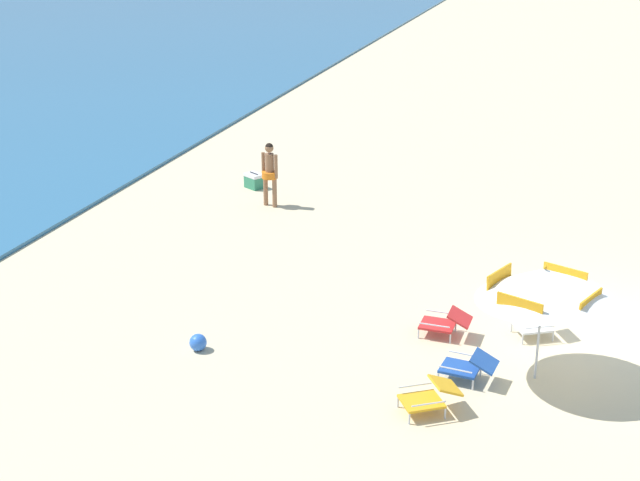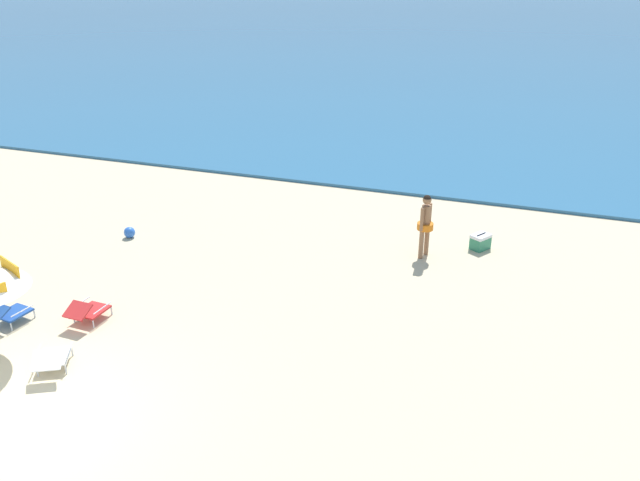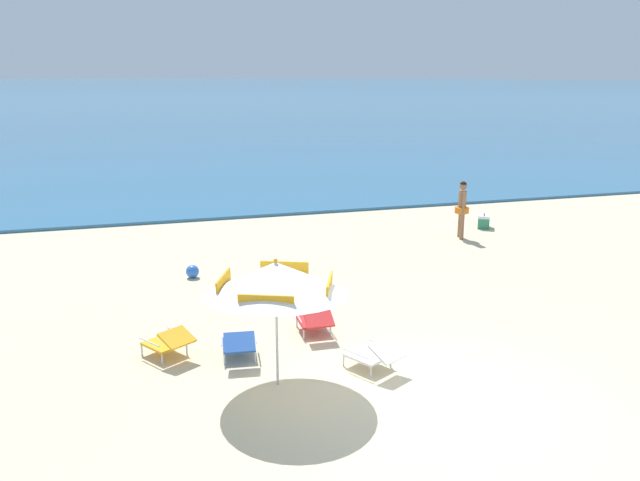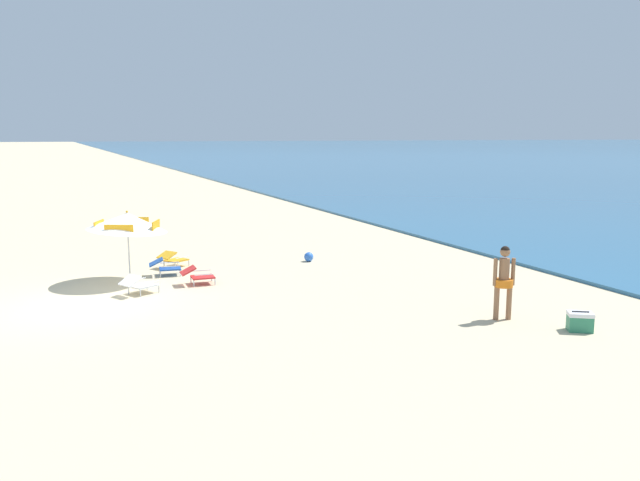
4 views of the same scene
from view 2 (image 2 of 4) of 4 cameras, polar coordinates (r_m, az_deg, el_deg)
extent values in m
plane|color=beige|center=(11.50, -25.04, -15.02)|extent=(800.00, 800.00, 0.00)
cube|color=orange|center=(13.12, -26.41, -2.23)|extent=(0.72, 0.33, 0.27)
cube|color=#1E4799|center=(14.45, -26.13, -5.94)|extent=(0.59, 0.66, 0.04)
cylinder|color=silver|center=(14.82, -25.80, -5.60)|extent=(0.03, 0.03, 0.18)
cylinder|color=silver|center=(14.47, -24.58, -6.09)|extent=(0.03, 0.03, 0.18)
cylinder|color=silver|center=(14.18, -26.31, -7.06)|extent=(0.03, 0.03, 0.18)
cylinder|color=silver|center=(14.60, -26.90, -5.24)|extent=(0.09, 0.54, 0.02)
cylinder|color=silver|center=(14.19, -25.51, -5.81)|extent=(0.09, 0.54, 0.02)
cylinder|color=silver|center=(15.72, -27.09, -4.17)|extent=(0.03, 0.03, 0.18)
cube|color=white|center=(12.64, -23.06, -9.73)|extent=(0.74, 0.78, 0.04)
cube|color=white|center=(12.21, -23.61, -9.95)|extent=(0.62, 0.58, 0.23)
cylinder|color=silver|center=(13.00, -23.77, -9.47)|extent=(0.03, 0.03, 0.18)
cylinder|color=silver|center=(12.87, -21.65, -9.42)|extent=(0.03, 0.03, 0.18)
cylinder|color=silver|center=(12.54, -24.35, -10.88)|extent=(0.03, 0.03, 0.18)
cylinder|color=silver|center=(12.41, -22.14, -10.85)|extent=(0.03, 0.03, 0.18)
cylinder|color=silver|center=(12.66, -24.39, -9.30)|extent=(0.28, 0.48, 0.02)
cylinder|color=silver|center=(12.51, -21.89, -9.24)|extent=(0.28, 0.48, 0.02)
cube|color=red|center=(13.91, -20.04, -6.00)|extent=(0.54, 0.62, 0.04)
cube|color=red|center=(13.56, -21.22, -5.97)|extent=(0.51, 0.41, 0.21)
cylinder|color=silver|center=(14.29, -19.99, -5.66)|extent=(0.03, 0.03, 0.18)
cylinder|color=silver|center=(13.99, -18.46, -6.09)|extent=(0.03, 0.03, 0.18)
cylinder|color=silver|center=(13.94, -21.49, -6.70)|extent=(0.03, 0.03, 0.18)
cylinder|color=silver|center=(13.63, -19.96, -7.16)|extent=(0.03, 0.03, 0.18)
cylinder|color=silver|center=(14.02, -20.98, -5.33)|extent=(0.04, 0.54, 0.02)
cylinder|color=silver|center=(13.68, -19.21, -5.82)|extent=(0.04, 0.54, 0.02)
cylinder|color=#8C6042|center=(15.79, 9.21, -0.28)|extent=(0.12, 0.12, 0.80)
cylinder|color=#8C6042|center=(16.02, 9.70, 0.06)|extent=(0.12, 0.12, 0.80)
cylinder|color=orange|center=(15.74, 9.56, 1.29)|extent=(0.40, 0.40, 0.17)
cylinder|color=#8C6042|center=(15.64, 9.63, 2.19)|extent=(0.22, 0.22, 0.57)
cylinder|color=#8C6042|center=(15.48, 9.27, 1.91)|extent=(0.09, 0.09, 0.60)
cylinder|color=#8C6042|center=(15.81, 9.97, 2.34)|extent=(0.09, 0.09, 0.60)
sphere|color=#8C6042|center=(15.48, 9.73, 3.65)|extent=(0.22, 0.22, 0.22)
sphere|color=black|center=(15.48, 9.74, 3.75)|extent=(0.20, 0.20, 0.20)
cube|color=#2D7F5B|center=(16.72, 14.39, -0.23)|extent=(0.54, 0.59, 0.32)
cube|color=white|center=(16.64, 14.46, 0.39)|extent=(0.56, 0.60, 0.08)
cylinder|color=black|center=(16.62, 14.48, 0.57)|extent=(0.20, 0.30, 0.02)
sphere|color=blue|center=(17.63, -16.97, 0.71)|extent=(0.30, 0.30, 0.30)
camera|label=1|loc=(23.54, -56.38, 14.98)|focal=50.14mm
camera|label=3|loc=(11.48, -73.17, -5.27)|focal=35.41mm
camera|label=4|loc=(10.51, 72.24, -9.16)|focal=35.72mm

